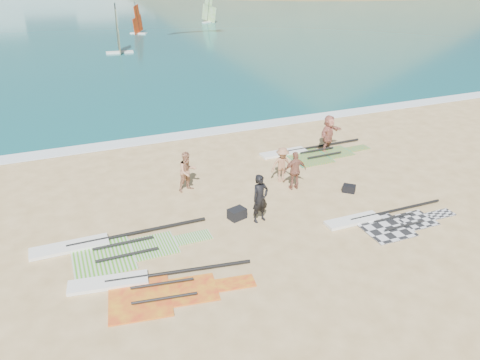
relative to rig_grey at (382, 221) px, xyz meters
name	(u,v)px	position (x,y,z in m)	size (l,w,h in m)	color
ground	(317,248)	(-3.10, -0.53, -0.05)	(300.00, 300.00, 0.00)	#DFBD83
surf_line	(203,133)	(-3.10, 11.77, -0.05)	(300.00, 1.20, 0.04)	white
rig_grey	(382,221)	(0.00, 0.00, 0.00)	(5.15, 2.03, 0.20)	black
rig_green	(109,247)	(-9.67, 2.12, 0.00)	(6.09, 2.38, 0.20)	#46A815
rig_orange	(308,153)	(0.80, 6.89, 0.00)	(5.73, 2.26, 0.20)	orange
rig_red	(147,287)	(-8.93, -0.46, 0.00)	(5.59, 2.60, 0.20)	red
gear_bag_near	(237,214)	(-4.89, 2.34, 0.15)	(0.63, 0.46, 0.40)	black
gear_bag_far	(349,189)	(0.29, 2.58, 0.10)	(0.51, 0.36, 0.31)	black
person_wetsuit	(260,198)	(-4.16, 1.86, 0.89)	(0.68, 0.45, 1.87)	black
beachgoer_left	(187,171)	(-5.90, 5.33, 0.81)	(0.84, 0.65, 1.72)	tan
beachgoer_mid	(282,165)	(-1.84, 4.61, 0.74)	(1.01, 0.58, 1.57)	#A97351
beachgoer_back	(295,171)	(-1.69, 3.73, 0.79)	(0.99, 0.41, 1.68)	#955A47
beachgoer_right	(329,133)	(1.92, 6.88, 0.89)	(1.74, 0.55, 1.87)	#B76B59
windsurfer_left	(118,39)	(-3.43, 37.63, 1.34)	(2.74, 3.29, 4.91)	white
windsurfer_centre	(138,24)	(0.94, 49.85, 1.13)	(2.08, 2.12, 3.91)	white
windsurfer_right	(209,13)	(12.91, 57.07, 1.24)	(2.45, 2.62, 4.40)	white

